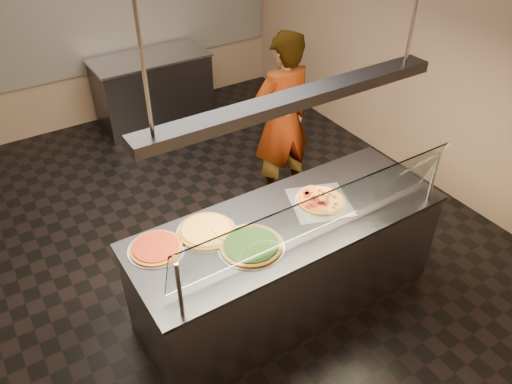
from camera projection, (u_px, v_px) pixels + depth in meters
ground at (219, 227)px, 5.24m from camera, size 5.00×6.00×0.02m
wall_back at (99, 9)px, 6.39m from camera, size 5.00×0.02×3.00m
wall_right at (414, 41)px, 5.43m from camera, size 0.02×6.00×3.00m
tile_band at (103, 25)px, 6.48m from camera, size 4.90×0.02×1.20m
serving_counter at (287, 262)px, 4.15m from camera, size 2.56×0.94×0.93m
sneeze_guard at (320, 213)px, 3.47m from camera, size 2.32×0.18×0.54m
perforated_tray at (320, 202)px, 4.04m from camera, size 0.60×0.60×0.01m
half_pizza_pepperoni at (311, 203)px, 3.99m from camera, size 0.31×0.43×0.05m
half_pizza_sausage at (329, 196)px, 4.07m from camera, size 0.31×0.43×0.04m
pizza_spinach at (251, 245)px, 3.62m from camera, size 0.50×0.50×0.03m
pizza_cheese at (206, 231)px, 3.75m from camera, size 0.46×0.46×0.03m
pizza_tomato at (156, 248)px, 3.59m from camera, size 0.41×0.41×0.03m
pizza_spatula at (225, 236)px, 3.67m from camera, size 0.18×0.23×0.02m
prep_table at (153, 89)px, 6.87m from camera, size 1.54×0.74×0.93m
worker at (282, 120)px, 5.15m from camera, size 0.69×0.46×1.88m
heat_lamp_housing at (296, 99)px, 3.27m from camera, size 2.30×0.18×0.08m
lamp_rod_left at (141, 48)px, 2.52m from camera, size 0.02×0.02×1.01m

